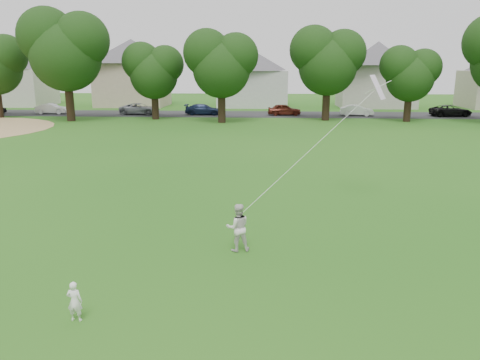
{
  "coord_description": "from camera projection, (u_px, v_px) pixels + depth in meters",
  "views": [
    {
      "loc": [
        1.95,
        -10.74,
        5.47
      ],
      "look_at": [
        1.21,
        2.0,
        2.3
      ],
      "focal_mm": 35.0,
      "sensor_mm": 36.0,
      "label": 1
    }
  ],
  "objects": [
    {
      "name": "ground",
      "position": [
        188.0,
        286.0,
        11.83
      ],
      "size": [
        160.0,
        160.0,
        0.0
      ],
      "primitive_type": "plane",
      "color": "#1E5814",
      "rests_on": "ground"
    },
    {
      "name": "street",
      "position": [
        250.0,
        114.0,
        52.53
      ],
      "size": [
        90.0,
        7.0,
        0.01
      ],
      "primitive_type": "cube",
      "color": "#2D2D30",
      "rests_on": "ground"
    },
    {
      "name": "toddler",
      "position": [
        75.0,
        301.0,
        10.14
      ],
      "size": [
        0.34,
        0.22,
        0.93
      ],
      "primitive_type": "imported",
      "rotation": [
        0.0,
        0.0,
        3.14
      ],
      "color": "white",
      "rests_on": "ground"
    },
    {
      "name": "older_boy",
      "position": [
        238.0,
        227.0,
        13.94
      ],
      "size": [
        0.82,
        0.71,
        1.47
      ],
      "primitive_type": "imported",
      "rotation": [
        0.0,
        0.0,
        3.38
      ],
      "color": "silver",
      "rests_on": "ground"
    },
    {
      "name": "kite",
      "position": [
        317.0,
        144.0,
        15.92
      ],
      "size": [
        2.99,
        3.3,
        8.24
      ],
      "color": "silver",
      "rests_on": "ground"
    },
    {
      "name": "tree_row",
      "position": [
        227.0,
        55.0,
        45.11
      ],
      "size": [
        82.84,
        9.36,
        11.09
      ],
      "color": "black",
      "rests_on": "ground"
    },
    {
      "name": "parked_cars",
      "position": [
        225.0,
        109.0,
        51.56
      ],
      "size": [
        55.12,
        2.36,
        1.24
      ],
      "color": "black",
      "rests_on": "ground"
    },
    {
      "name": "house_row",
      "position": [
        255.0,
        70.0,
        61.05
      ],
      "size": [
        76.74,
        13.5,
        10.22
      ],
      "color": "beige",
      "rests_on": "ground"
    }
  ]
}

